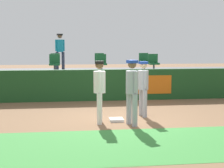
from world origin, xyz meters
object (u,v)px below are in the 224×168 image
spectator_hooded (60,49)px  first_base (116,120)px  player_runner_visitor (132,88)px  seat_front_right (153,62)px  seat_back_right (144,60)px  player_coach_visitor (143,85)px  seat_front_center (101,62)px  seat_front_left (55,63)px  seat_back_center (100,61)px  player_fielder_home (100,87)px  seat_back_left (55,61)px

spectator_hooded → first_base: bearing=81.2°
player_runner_visitor → spectator_hooded: spectator_hooded is taller
seat_front_right → first_base: bearing=-114.8°
spectator_hooded → seat_back_right: bearing=147.7°
player_coach_visitor → seat_front_center: seat_front_center is taller
first_base → player_runner_visitor: player_runner_visitor is taller
seat_front_left → spectator_hooded: spectator_hooded is taller
seat_back_center → player_coach_visitor: bearing=-83.1°
seat_back_right → spectator_hooded: size_ratio=0.46×
player_fielder_home → seat_front_center: seat_front_center is taller
first_base → seat_front_left: bearing=110.5°
seat_back_left → seat_front_center: bearing=-40.6°
player_runner_visitor → seat_back_center: size_ratio=2.19×
seat_front_left → player_runner_visitor: bearing=-68.2°
seat_front_right → seat_back_right: bearing=91.3°
player_runner_visitor → seat_back_left: 8.05m
seat_back_left → spectator_hooded: bearing=74.7°
seat_back_center → spectator_hooded: 2.19m
player_runner_visitor → player_fielder_home: bearing=-132.5°
seat_front_right → player_runner_visitor: bearing=-109.6°
seat_back_center → seat_front_right: bearing=-38.0°
first_base → seat_front_center: bearing=89.2°
player_runner_visitor → seat_front_center: size_ratio=2.19×
seat_back_left → seat_front_center: same height
first_base → player_fielder_home: (-0.51, -0.18, 1.00)m
seat_back_left → seat_back_center: (2.18, 0.00, 0.00)m
seat_back_center → seat_front_center: (-0.08, -1.80, -0.00)m
player_coach_visitor → seat_front_right: 4.98m
player_fielder_home → seat_back_right: bearing=164.8°
player_fielder_home → player_coach_visitor: size_ratio=1.03×
seat_front_left → seat_front_center: 2.06m
player_runner_visitor → seat_front_center: bearing=163.7°
player_runner_visitor → seat_front_left: bearing=-177.3°
first_base → seat_back_left: bearing=105.9°
seat_front_right → player_fielder_home: bearing=-118.4°
seat_front_left → seat_back_left: same height
player_runner_visitor → seat_front_right: 6.25m
seat_back_center → seat_back_left: bearing=-180.0°
seat_back_left → player_runner_visitor: bearing=-72.7°
player_coach_visitor → seat_front_center: bearing=-179.2°
seat_back_right → seat_front_right: 1.80m
first_base → seat_back_right: 7.65m
seat_front_left → first_base: bearing=-69.5°
first_base → seat_back_right: bearing=71.2°
first_base → player_fielder_home: 1.14m
seat_front_left → seat_front_right: size_ratio=1.00×
first_base → player_coach_visitor: (0.94, 0.60, 0.97)m
seat_front_center → player_runner_visitor: bearing=-87.2°
player_runner_visitor → seat_back_right: 7.96m
seat_front_right → seat_front_left: bearing=180.0°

